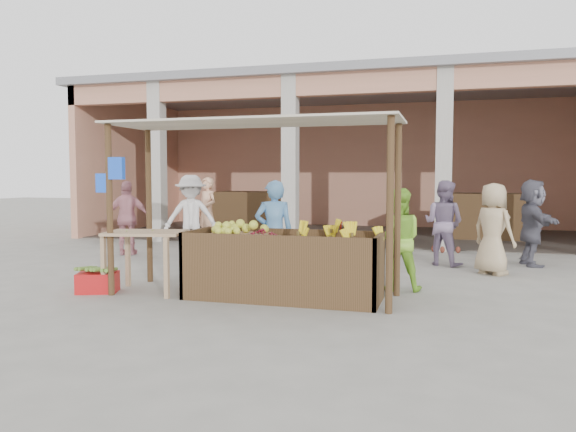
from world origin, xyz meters
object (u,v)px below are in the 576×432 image
(side_table, at_px, (146,241))
(vendor_blue, at_px, (274,229))
(vendor_green, at_px, (398,237))
(motorcycle, at_px, (316,243))
(fruit_stall, at_px, (283,269))
(red_crate, at_px, (98,282))

(side_table, xyz_separation_m, vendor_blue, (1.59, 0.98, 0.12))
(vendor_green, bearing_deg, motorcycle, -52.54)
(fruit_stall, height_order, vendor_blue, vendor_blue)
(side_table, xyz_separation_m, motorcycle, (1.84, 2.69, -0.28))
(vendor_blue, relative_size, motorcycle, 0.98)
(fruit_stall, distance_m, vendor_green, 1.77)
(red_crate, xyz_separation_m, vendor_green, (4.07, 1.32, 0.63))
(fruit_stall, xyz_separation_m, vendor_blue, (-0.40, 0.86, 0.45))
(side_table, relative_size, vendor_blue, 0.71)
(red_crate, relative_size, vendor_green, 0.35)
(side_table, height_order, motorcycle, motorcycle)
(vendor_green, distance_m, motorcycle, 2.25)
(red_crate, bearing_deg, vendor_green, -2.64)
(fruit_stall, height_order, motorcycle, motorcycle)
(side_table, distance_m, red_crate, 0.90)
(fruit_stall, bearing_deg, motorcycle, 93.32)
(fruit_stall, distance_m, vendor_blue, 1.04)
(red_crate, xyz_separation_m, vendor_blue, (2.25, 1.19, 0.70))
(vendor_green, bearing_deg, side_table, 10.69)
(fruit_stall, height_order, vendor_green, vendor_green)
(fruit_stall, height_order, side_table, side_table)
(red_crate, distance_m, motorcycle, 3.84)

